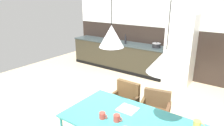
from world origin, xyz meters
name	(u,v)px	position (x,y,z in m)	size (l,w,h in m)	color
ground_plane	(105,115)	(0.00, 0.00, 0.00)	(8.20, 8.20, 0.00)	#CEB68B
back_wall_splashback_dark	(162,51)	(0.00, 2.86, 0.71)	(6.31, 0.12, 1.42)	black
back_wall_panel_upper	(166,2)	(0.00, 2.86, 2.13)	(6.31, 0.12, 1.42)	silver
kitchen_counter	(118,55)	(-1.37, 2.50, 0.45)	(3.29, 0.63, 0.89)	#2E2B1F
refrigerator_column	(180,49)	(0.62, 2.50, 0.94)	(0.70, 0.60, 1.88)	silver
dining_table	(133,124)	(1.09, -0.83, 0.72)	(1.83, 0.95, 0.76)	teal
armchair_head_of_table	(125,99)	(0.44, 0.02, 0.50)	(0.50, 0.48, 0.80)	brown
armchair_far_side	(155,107)	(1.00, 0.11, 0.48)	(0.57, 0.56, 0.74)	brown
open_book	(128,109)	(0.89, -0.63, 0.76)	(0.26, 0.23, 0.02)	white
mug_tall_blue	(102,116)	(0.73, -1.00, 0.80)	(0.12, 0.08, 0.08)	#B23D33
mug_dark_espresso	(197,125)	(1.79, -0.51, 0.81)	(0.13, 0.09, 0.10)	gold
mug_wide_latte	(117,118)	(0.92, -0.94, 0.80)	(0.13, 0.09, 0.09)	#B23D33
cooking_pot	(156,45)	(-0.05, 2.48, 0.96)	(0.24, 0.24, 0.15)	black
bottle_spice_small	(125,40)	(-1.03, 2.40, 1.02)	(0.06, 0.06, 0.30)	black
bottle_oil_tall	(112,36)	(-1.70, 2.63, 1.01)	(0.07, 0.07, 0.30)	tan
pendant_lamp_over_table_near	(112,36)	(0.72, -0.79, 1.81)	(0.31, 0.31, 1.12)	black
pendant_lamp_over_table_far	(166,61)	(1.45, -0.85, 1.64)	(0.39, 0.39, 1.28)	black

